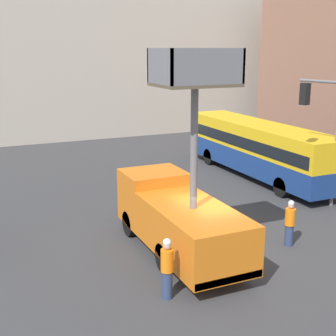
% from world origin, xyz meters
% --- Properties ---
extents(ground_plane, '(120.00, 120.00, 0.00)m').
position_xyz_m(ground_plane, '(0.00, 0.00, 0.00)').
color(ground_plane, '#38383A').
extents(building_backdrop_far, '(44.00, 10.00, 19.46)m').
position_xyz_m(building_backdrop_far, '(0.00, 28.20, 9.73)').
color(building_backdrop_far, '#BCB2A3').
rests_on(building_backdrop_far, ground_plane).
extents(utility_truck, '(2.44, 6.83, 7.22)m').
position_xyz_m(utility_truck, '(-1.07, 0.87, 1.52)').
color(utility_truck, orange).
rests_on(utility_truck, ground_plane).
extents(city_bus, '(2.49, 11.91, 3.08)m').
position_xyz_m(city_bus, '(7.56, 8.39, 1.81)').
color(city_bus, navy).
rests_on(city_bus, ground_plane).
extents(traffic_light_pole, '(2.75, 2.49, 6.12)m').
position_xyz_m(traffic_light_pole, '(6.93, 2.48, 4.08)').
color(traffic_light_pole, slate).
rests_on(traffic_light_pole, ground_plane).
extents(road_worker_near_truck, '(0.38, 0.38, 1.90)m').
position_xyz_m(road_worker_near_truck, '(-2.73, -1.87, 0.96)').
color(road_worker_near_truck, navy).
rests_on(road_worker_near_truck, ground_plane).
extents(road_worker_directing, '(0.38, 0.38, 1.78)m').
position_xyz_m(road_worker_directing, '(3.02, -0.26, 0.89)').
color(road_worker_directing, navy).
rests_on(road_worker_directing, ground_plane).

